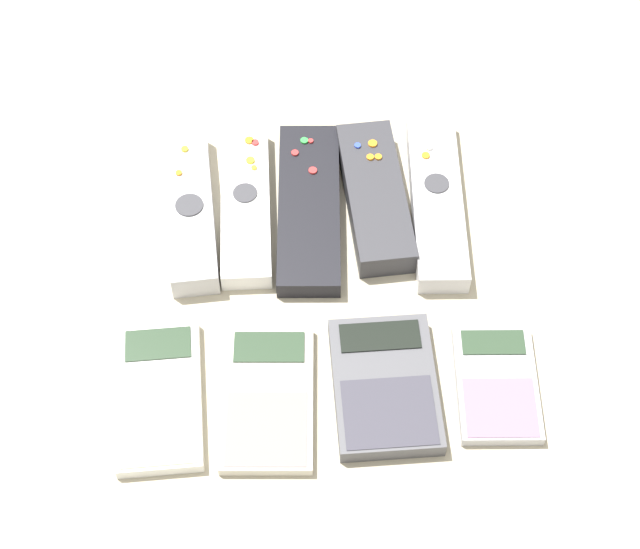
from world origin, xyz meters
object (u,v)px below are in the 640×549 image
at_px(remote_0, 190,208).
at_px(remote_2, 309,208).
at_px(calculator_3, 497,384).
at_px(remote_4, 436,199).
at_px(calculator_0, 159,396).
at_px(remote_1, 246,204).
at_px(calculator_1, 268,398).
at_px(calculator_2, 385,386).
at_px(remote_3, 375,196).

bearing_deg(remote_0, remote_2, -5.43).
distance_m(remote_2, calculator_3, 0.25).
height_order(remote_0, remote_4, remote_0).
xyz_separation_m(remote_4, calculator_0, (-0.26, -0.19, -0.00)).
bearing_deg(calculator_3, remote_1, 138.84).
relative_size(remote_1, calculator_1, 1.29).
bearing_deg(calculator_3, calculator_0, -178.00).
bearing_deg(calculator_0, calculator_2, -2.61).
bearing_deg(calculator_1, remote_1, 97.44).
distance_m(remote_2, calculator_0, 0.24).
bearing_deg(calculator_1, remote_2, 80.50).
distance_m(remote_0, calculator_2, 0.26).
xyz_separation_m(remote_0, calculator_0, (-0.03, -0.20, -0.01)).
bearing_deg(remote_3, calculator_0, -139.04).
relative_size(remote_3, calculator_0, 1.19).
relative_size(calculator_1, calculator_2, 1.09).
relative_size(remote_1, remote_4, 0.90).
bearing_deg(calculator_2, calculator_0, 178.40).
height_order(remote_4, calculator_3, remote_4).
relative_size(remote_0, remote_3, 1.10).
distance_m(remote_1, remote_4, 0.18).
distance_m(remote_4, calculator_1, 0.26).
xyz_separation_m(remote_2, calculator_2, (0.05, -0.19, -0.00)).
distance_m(remote_1, calculator_1, 0.21).
bearing_deg(calculator_2, remote_1, 118.73).
relative_size(remote_1, calculator_0, 1.28).
bearing_deg(calculator_2, remote_2, 104.84).
xyz_separation_m(remote_1, remote_3, (0.12, -0.00, 0.00)).
distance_m(remote_0, calculator_3, 0.33).
bearing_deg(remote_1, remote_0, -175.01).
bearing_deg(calculator_3, remote_3, 116.01).
distance_m(remote_1, calculator_0, 0.21).
xyz_separation_m(remote_1, calculator_3, (0.21, -0.20, -0.00)).
bearing_deg(remote_4, remote_2, -176.26).
bearing_deg(remote_4, calculator_1, -127.07).
relative_size(calculator_0, calculator_3, 1.25).
bearing_deg(calculator_2, calculator_1, -178.41).
bearing_deg(remote_3, calculator_2, -96.33).
height_order(remote_2, calculator_3, remote_2).
xyz_separation_m(remote_1, remote_4, (0.18, -0.01, 0.00)).
distance_m(remote_2, calculator_1, 0.20).
height_order(remote_4, calculator_2, remote_4).
xyz_separation_m(remote_1, remote_2, (0.06, -0.01, -0.00)).
xyz_separation_m(remote_0, calculator_1, (0.07, -0.20, -0.01)).
height_order(remote_3, remote_4, remote_3).
distance_m(remote_0, remote_4, 0.23).
height_order(remote_4, calculator_0, remote_4).
relative_size(calculator_2, calculator_3, 1.14).
height_order(calculator_2, calculator_3, calculator_2).
height_order(remote_0, remote_3, same).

